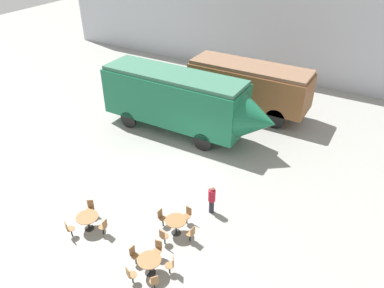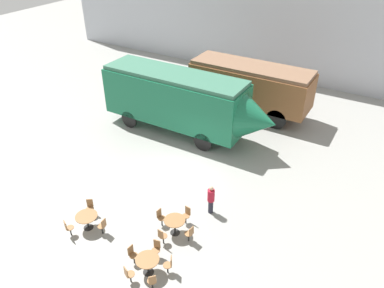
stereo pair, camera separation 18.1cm
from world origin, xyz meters
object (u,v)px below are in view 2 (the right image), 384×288
object	(u,v)px
cafe_table_mid	(175,222)
streamlined_locomotive	(186,100)
passenger_coach_wooden	(250,84)
visitor_person	(211,199)
cafe_chair_0	(103,225)
cafe_table_far	(148,262)
cafe_table_near	(87,218)

from	to	relation	value
cafe_table_mid	streamlined_locomotive	bearing A→B (deg)	118.22
passenger_coach_wooden	visitor_person	distance (m)	10.89
cafe_chair_0	visitor_person	distance (m)	5.01
passenger_coach_wooden	streamlined_locomotive	world-z (taller)	streamlined_locomotive
cafe_table_mid	cafe_table_far	xyz separation A→B (m)	(0.25, -2.34, -0.01)
passenger_coach_wooden	cafe_table_far	size ratio (longest dim) A/B	8.72
streamlined_locomotive	cafe_table_far	bearing A→B (deg)	-66.39
cafe_table_mid	cafe_chair_0	bearing A→B (deg)	-148.36
cafe_table_mid	cafe_chair_0	xyz separation A→B (m)	(-2.69, -1.66, -0.12)
cafe_table_far	cafe_table_mid	bearing A→B (deg)	96.03
streamlined_locomotive	cafe_table_mid	world-z (taller)	streamlined_locomotive
cafe_table_mid	visitor_person	xyz separation A→B (m)	(0.72, 2.00, 0.20)
cafe_table_far	visitor_person	size ratio (longest dim) A/B	0.61
streamlined_locomotive	cafe_table_near	bearing A→B (deg)	-86.26
passenger_coach_wooden	cafe_table_far	world-z (taller)	passenger_coach_wooden
passenger_coach_wooden	cafe_chair_0	world-z (taller)	passenger_coach_wooden
cafe_table_near	cafe_table_far	world-z (taller)	cafe_table_far
streamlined_locomotive	visitor_person	bearing A→B (deg)	-49.72
streamlined_locomotive	cafe_chair_0	xyz separation A→B (m)	(1.48, -9.43, -1.78)
passenger_coach_wooden	cafe_chair_0	bearing A→B (deg)	-93.24
streamlined_locomotive	cafe_table_near	distance (m)	9.67
cafe_table_near	cafe_table_mid	size ratio (longest dim) A/B	1.04
cafe_table_mid	cafe_table_far	world-z (taller)	cafe_table_mid
streamlined_locomotive	cafe_table_far	size ratio (longest dim) A/B	11.86
cafe_table_far	visitor_person	xyz separation A→B (m)	(0.47, 4.34, 0.21)
passenger_coach_wooden	streamlined_locomotive	distance (m)	5.25
streamlined_locomotive	cafe_table_mid	bearing A→B (deg)	-61.78
streamlined_locomotive	cafe_chair_0	world-z (taller)	streamlined_locomotive
cafe_table_near	cafe_chair_0	bearing A→B (deg)	4.73
passenger_coach_wooden	streamlined_locomotive	size ratio (longest dim) A/B	0.74
cafe_table_mid	visitor_person	bearing A→B (deg)	70.21
visitor_person	streamlined_locomotive	bearing A→B (deg)	130.28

